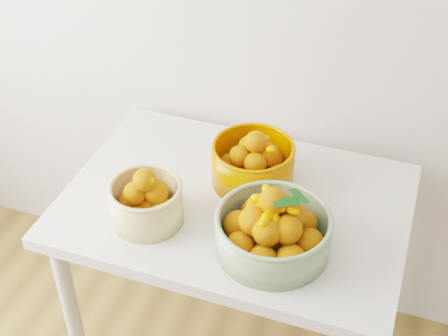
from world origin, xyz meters
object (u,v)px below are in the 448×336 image
at_px(table, 235,224).
at_px(bowl_green, 273,230).
at_px(bowl_cream, 147,201).
at_px(bowl_orange, 253,163).

distance_m(table, bowl_green, 0.27).
bearing_deg(bowl_cream, table, 37.91).
bearing_deg(bowl_green, bowl_orange, 117.79).
bearing_deg(table, bowl_orange, 78.54).
xyz_separation_m(table, bowl_cream, (-0.21, -0.16, 0.16)).
bearing_deg(bowl_green, bowl_cream, -178.97).
height_order(bowl_cream, bowl_orange, bowl_orange).
distance_m(bowl_cream, bowl_orange, 0.35).
distance_m(table, bowl_cream, 0.31).
relative_size(table, bowl_orange, 3.31).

